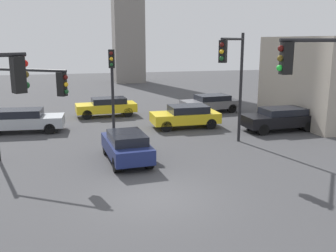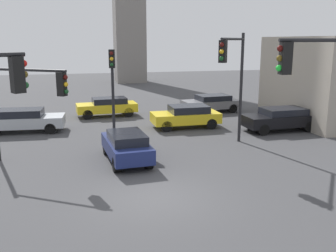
% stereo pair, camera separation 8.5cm
% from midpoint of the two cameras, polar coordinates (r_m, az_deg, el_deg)
% --- Properties ---
extents(ground_plane, '(107.61, 107.61, 0.00)m').
position_cam_midpoint_polar(ground_plane, '(13.93, -1.96, -10.75)').
color(ground_plane, '#424244').
extents(traffic_light_1, '(3.45, 2.32, 4.55)m').
position_cam_midpoint_polar(traffic_light_1, '(17.71, -20.44, 4.60)').
color(traffic_light_1, black).
rests_on(traffic_light_1, ground_plane).
extents(traffic_light_2, '(2.58, 3.17, 5.94)m').
position_cam_midpoint_polar(traffic_light_2, '(19.37, 9.69, 8.60)').
color(traffic_light_2, black).
rests_on(traffic_light_2, ground_plane).
extents(traffic_light_3, '(0.37, 0.48, 5.07)m').
position_cam_midpoint_polar(traffic_light_3, '(21.24, -8.52, 7.20)').
color(traffic_light_3, black).
rests_on(traffic_light_3, ground_plane).
extents(traffic_light_4, '(2.74, 0.44, 5.88)m').
position_cam_midpoint_polar(traffic_light_4, '(13.17, 21.78, 5.45)').
color(traffic_light_4, black).
rests_on(traffic_light_4, ground_plane).
extents(car_0, '(4.56, 2.40, 1.35)m').
position_cam_midpoint_polar(car_0, '(30.07, 6.32, 3.50)').
color(car_0, slate).
rests_on(car_0, ground_plane).
extents(car_1, '(4.69, 2.06, 1.43)m').
position_cam_midpoint_polar(car_1, '(24.71, 16.38, 1.12)').
color(car_1, black).
rests_on(car_1, ground_plane).
extents(car_2, '(4.48, 2.07, 1.38)m').
position_cam_midpoint_polar(car_2, '(28.57, -9.29, 2.95)').
color(car_2, yellow).
rests_on(car_2, ground_plane).
extents(car_3, '(4.32, 1.99, 1.44)m').
position_cam_midpoint_polar(car_3, '(24.56, 2.60, 1.55)').
color(car_3, yellow).
rests_on(car_3, ground_plane).
extents(car_4, '(4.85, 2.27, 1.43)m').
position_cam_midpoint_polar(car_4, '(24.96, -21.06, 0.87)').
color(car_4, '#ADB2B7').
rests_on(car_4, ground_plane).
extents(car_5, '(2.01, 4.10, 1.41)m').
position_cam_midpoint_polar(car_5, '(17.76, -6.40, -2.98)').
color(car_5, navy).
rests_on(car_5, ground_plane).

